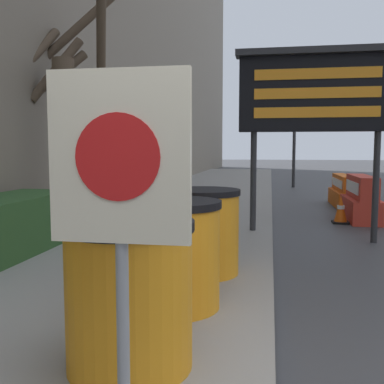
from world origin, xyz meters
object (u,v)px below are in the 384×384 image
warning_sign (120,183)px  traffic_light_near_curb (295,120)px  barrel_drum_middle (174,254)px  traffic_cone_near (341,210)px  barrel_drum_back (203,231)px  message_board (316,94)px  jersey_barrier_red_striped (361,201)px  jersey_barrier_orange_far (343,192)px  barrel_drum_foreground (129,294)px

warning_sign → traffic_light_near_curb: (1.55, 15.67, 1.23)m
barrel_drum_middle → traffic_cone_near: 6.01m
warning_sign → traffic_cone_near: (2.06, 7.31, -1.06)m
barrel_drum_back → warning_sign: warning_sign is taller
message_board → traffic_cone_near: bearing=68.8°
jersey_barrier_red_striped → traffic_light_near_curb: bearing=97.1°
barrel_drum_middle → traffic_cone_near: size_ratio=1.63×
jersey_barrier_red_striped → jersey_barrier_orange_far: size_ratio=0.82×
jersey_barrier_orange_far → traffic_light_near_curb: 6.03m
barrel_drum_foreground → warning_sign: warning_sign is taller
jersey_barrier_orange_far → traffic_cone_near: 2.87m
barrel_drum_middle → warning_sign: bearing=-85.9°
message_board → jersey_barrier_red_striped: (1.19, 2.30, -1.94)m
barrel_drum_back → traffic_cone_near: barrel_drum_back is taller
barrel_drum_foreground → traffic_cone_near: bearing=71.5°
barrel_drum_middle → traffic_light_near_curb: (1.67, 13.95, 1.96)m
barrel_drum_back → jersey_barrier_red_striped: size_ratio=0.55×
traffic_cone_near → warning_sign: bearing=-105.7°
barrel_drum_foreground → traffic_light_near_curb: (1.72, 15.02, 1.96)m
barrel_drum_foreground → jersey_barrier_orange_far: size_ratio=0.45×
barrel_drum_foreground → jersey_barrier_red_striped: (2.71, 7.13, -0.19)m
traffic_cone_near → barrel_drum_middle: bearing=-111.4°
traffic_light_near_curb → barrel_drum_back: bearing=-97.0°
barrel_drum_back → jersey_barrier_orange_far: (2.57, 7.34, -0.24)m
message_board → traffic_light_near_curb: (0.20, 10.20, 0.21)m
jersey_barrier_red_striped → jersey_barrier_orange_far: bearing=90.0°
barrel_drum_middle → jersey_barrier_orange_far: bearing=72.5°
barrel_drum_foreground → barrel_drum_middle: 1.08m
barrel_drum_foreground → traffic_light_near_curb: traffic_light_near_curb is taller
barrel_drum_foreground → message_board: (1.52, 4.83, 1.75)m
jersey_barrier_red_striped → traffic_cone_near: jersey_barrier_red_striped is taller
barrel_drum_middle → traffic_cone_near: barrel_drum_middle is taller
barrel_drum_foreground → traffic_light_near_curb: 15.25m
barrel_drum_foreground → jersey_barrier_red_striped: 7.63m
barrel_drum_foreground → barrel_drum_back: same height
warning_sign → barrel_drum_back: bearing=90.8°
barrel_drum_back → warning_sign: (0.04, -2.80, 0.73)m
barrel_drum_foreground → traffic_cone_near: (2.23, 6.66, -0.33)m
jersey_barrier_red_striped → warning_sign: bearing=-108.0°
barrel_drum_middle → message_board: size_ratio=0.30×
barrel_drum_back → jersey_barrier_orange_far: bearing=70.7°
jersey_barrier_orange_far → barrel_drum_foreground: bearing=-105.9°
jersey_barrier_red_striped → traffic_cone_near: size_ratio=2.96×
barrel_drum_middle → jersey_barrier_red_striped: 6.61m
jersey_barrier_orange_far → traffic_light_near_curb: size_ratio=0.58×
warning_sign → traffic_light_near_curb: bearing=84.4°
barrel_drum_back → traffic_light_near_curb: 13.11m
jersey_barrier_red_striped → traffic_cone_near: (-0.47, -0.47, -0.14)m
barrel_drum_middle → jersey_barrier_red_striped: size_ratio=0.55×
jersey_barrier_orange_far → traffic_cone_near: jersey_barrier_orange_far is taller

